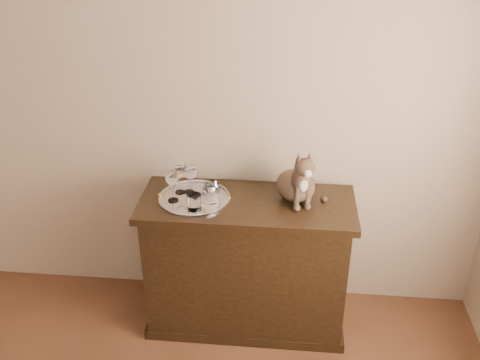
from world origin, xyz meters
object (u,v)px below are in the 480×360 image
object	(u,v)px
tray	(194,199)
tumbler_c	(212,192)
sideboard	(247,264)
tumbler_a	(210,197)
cat	(296,172)
wine_glass_a	(179,179)
wine_glass_b	(188,178)
wine_glass_d	(191,180)
tumbler_b	(194,202)
wine_glass_c	(172,186)

from	to	relation	value
tray	tumbler_c	size ratio (longest dim) A/B	4.35
sideboard	tumbler_a	xyz separation A→B (m)	(-0.20, -0.07, 0.48)
cat	wine_glass_a	bearing A→B (deg)	162.03
sideboard	tumbler_c	size ratio (longest dim) A/B	13.04
wine_glass_b	tumbler_c	size ratio (longest dim) A/B	1.98
wine_glass_d	tumbler_a	distance (m)	0.16
tray	tumbler_b	world-z (taller)	tumbler_b
wine_glass_d	sideboard	bearing A→B (deg)	-6.14
sideboard	wine_glass_d	size ratio (longest dim) A/B	6.44
tray	tumbler_c	distance (m)	0.11
sideboard	wine_glass_a	size ratio (longest dim) A/B	6.94
wine_glass_a	cat	bearing A→B (deg)	0.75
tray	wine_glass_d	bearing A→B (deg)	120.59
tray	tumbler_a	distance (m)	0.13
tumbler_c	wine_glass_d	bearing A→B (deg)	162.77
wine_glass_c	tumbler_b	bearing A→B (deg)	-30.97
tray	wine_glass_c	xyz separation A→B (m)	(-0.11, -0.04, 0.10)
wine_glass_c	cat	size ratio (longest dim) A/B	0.57
sideboard	wine_glass_c	xyz separation A→B (m)	(-0.41, -0.04, 0.53)
wine_glass_c	wine_glass_d	distance (m)	0.12
wine_glass_a	wine_glass_c	bearing A→B (deg)	-100.88
wine_glass_b	tumbler_b	distance (m)	0.20
tray	wine_glass_b	size ratio (longest dim) A/B	2.19
tumbler_a	wine_glass_a	bearing A→B (deg)	148.07
tray	tumbler_b	xyz separation A→B (m)	(0.02, -0.12, 0.05)
sideboard	cat	world-z (taller)	cat
wine_glass_a	cat	size ratio (longest dim) A/B	0.53
tumbler_a	tray	bearing A→B (deg)	147.94
wine_glass_a	wine_glass_d	distance (m)	0.07
wine_glass_c	sideboard	bearing A→B (deg)	6.04
wine_glass_d	tray	bearing A→B (deg)	-59.41
wine_glass_d	cat	bearing A→B (deg)	2.63
wine_glass_b	tumbler_c	bearing A→B (deg)	-23.55
tumbler_b	sideboard	bearing A→B (deg)	24.25
wine_glass_a	tumbler_b	distance (m)	0.21
tumbler_b	tray	bearing A→B (deg)	100.41
tray	tumbler_c	xyz separation A→B (m)	(0.10, 0.00, 0.05)
wine_glass_b	tumbler_c	distance (m)	0.16
sideboard	wine_glass_b	world-z (taller)	wine_glass_b
tumbler_c	wine_glass_b	bearing A→B (deg)	156.45
wine_glass_a	tumbler_b	size ratio (longest dim) A/B	1.96
wine_glass_a	tumbler_c	distance (m)	0.21
tray	cat	bearing A→B (deg)	6.79
wine_glass_d	cat	distance (m)	0.58
tray	wine_glass_c	distance (m)	0.15
tumbler_b	cat	world-z (taller)	cat
wine_glass_c	tumbler_b	xyz separation A→B (m)	(0.13, -0.08, -0.05)
wine_glass_b	wine_glass_d	size ratio (longest dim) A/B	0.98
tumbler_c	tumbler_a	bearing A→B (deg)	-94.22
wine_glass_b	tumbler_c	world-z (taller)	wine_glass_b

